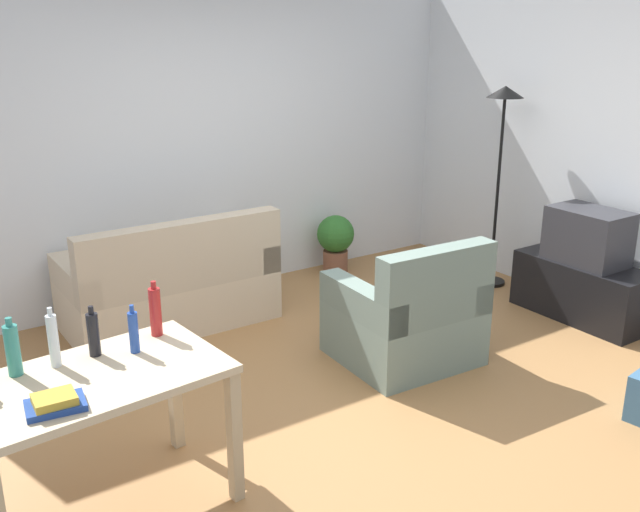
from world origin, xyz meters
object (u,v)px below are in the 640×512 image
(bottle_dark, at_px, (93,334))
(desk, at_px, (96,396))
(tv, at_px, (588,236))
(potted_plant, at_px, (336,240))
(couch, at_px, (171,289))
(torchiere_lamp, at_px, (502,132))
(bottle_tall, at_px, (13,350))
(bottle_red, at_px, (155,311))
(tv_stand, at_px, (581,290))
(bottle_blue, at_px, (134,332))
(book_stack, at_px, (55,403))
(armchair, at_px, (408,319))
(bottle_clear, at_px, (53,340))

(bottle_dark, bearing_deg, desk, -109.82)
(tv, xyz_separation_m, potted_plant, (-1.03, 2.05, -0.37))
(couch, xyz_separation_m, tv, (2.85, -1.74, 0.39))
(torchiere_lamp, bearing_deg, desk, -162.85)
(bottle_tall, relative_size, bottle_red, 0.96)
(tv_stand, bearing_deg, couch, 58.60)
(bottle_red, bearing_deg, desk, -147.40)
(tv, xyz_separation_m, bottle_dark, (-3.97, -0.06, 0.17))
(desk, xyz_separation_m, bottle_blue, (0.25, 0.13, 0.22))
(couch, height_order, torchiere_lamp, torchiere_lamp)
(tv_stand, distance_m, desk, 4.07)
(couch, relative_size, book_stack, 6.11)
(tv_stand, xyz_separation_m, book_stack, (-4.27, -0.48, 0.55))
(couch, bearing_deg, torchiere_lamp, 165.04)
(torchiere_lamp, distance_m, potted_plant, 1.84)
(bottle_tall, bearing_deg, armchair, 5.39)
(tv, relative_size, bottle_tall, 2.09)
(desk, bearing_deg, bottle_clear, 115.10)
(tv_stand, xyz_separation_m, potted_plant, (-1.03, 2.05, 0.09))
(bottle_dark, relative_size, bottle_blue, 1.03)
(desk, relative_size, bottle_clear, 4.21)
(bottle_blue, height_order, bottle_red, bottle_red)
(torchiere_lamp, distance_m, bottle_red, 3.79)
(bottle_clear, bearing_deg, torchiere_lamp, 14.17)
(torchiere_lamp, xyz_separation_m, desk, (-4.04, -1.25, -0.76))
(tv, bearing_deg, potted_plant, 26.66)
(desk, relative_size, bottle_red, 4.21)
(desk, xyz_separation_m, book_stack, (-0.23, -0.21, 0.14))
(potted_plant, bearing_deg, bottle_tall, -147.51)
(bottle_tall, relative_size, bottle_blue, 1.14)
(potted_plant, bearing_deg, couch, -170.28)
(tv, relative_size, desk, 0.48)
(desk, bearing_deg, tv, -1.56)
(bottle_clear, xyz_separation_m, bottle_blue, (0.37, -0.06, -0.02))
(tv_stand, bearing_deg, bottle_blue, 92.09)
(couch, bearing_deg, bottle_clear, 54.09)
(couch, bearing_deg, tv, 148.64)
(couch, height_order, desk, couch)
(potted_plant, height_order, book_stack, book_stack)
(armchair, bearing_deg, bottle_blue, 11.64)
(torchiere_lamp, bearing_deg, couch, 165.04)
(tv, bearing_deg, couch, 58.64)
(bottle_clear, distance_m, bottle_blue, 0.37)
(tv_stand, height_order, bottle_dark, bottle_dark)
(tv, bearing_deg, torchiere_lamp, 0.21)
(tv_stand, xyz_separation_m, armchair, (-1.70, 0.19, 0.08))
(tv_stand, distance_m, bottle_red, 3.68)
(desk, distance_m, potted_plant, 3.82)
(bottle_dark, bearing_deg, bottle_blue, -23.38)
(tv, distance_m, torchiere_lamp, 1.21)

